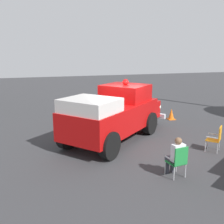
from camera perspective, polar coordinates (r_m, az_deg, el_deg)
name	(u,v)px	position (r m, az deg, el deg)	size (l,w,h in m)	color
ground_plane	(123,141)	(11.58, 2.32, -6.21)	(60.00, 60.00, 0.00)	#333335
vintage_fire_truck	(115,113)	(11.43, 0.62, -0.21)	(5.54, 5.91, 2.59)	black
lawn_chair_near_truck	(178,160)	(8.41, 14.19, -10.00)	(0.57, 0.58, 1.02)	#B7BABF
lawn_chair_spare	(216,137)	(10.96, 21.68, -5.06)	(0.69, 0.69, 1.02)	#B7BABF
spectator_seated	(176,155)	(8.47, 13.65, -9.03)	(0.58, 0.45, 1.29)	#383842
traffic_cone	(171,114)	(15.33, 12.72, -0.47)	(0.40, 0.40, 0.64)	orange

